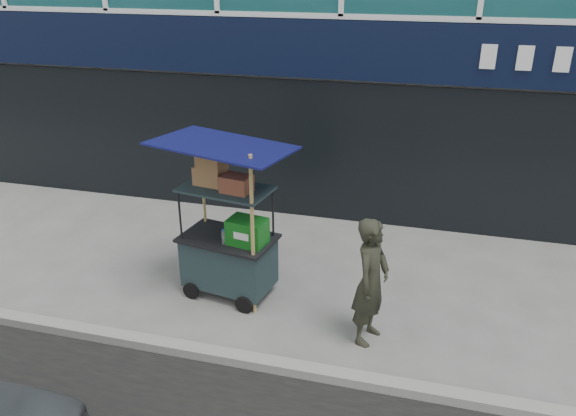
# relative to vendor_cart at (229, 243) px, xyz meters

# --- Properties ---
(ground) EXTENTS (80.00, 80.00, 0.00)m
(ground) POSITION_rel_vendor_cart_xyz_m (0.92, -1.17, -0.77)
(ground) COLOR slate
(ground) RESTS_ON ground
(curb) EXTENTS (80.00, 0.18, 0.12)m
(curb) POSITION_rel_vendor_cart_xyz_m (0.92, -1.37, -0.71)
(curb) COLOR gray
(curb) RESTS_ON ground
(vendor_cart) EXTENTS (1.79, 1.40, 2.20)m
(vendor_cart) POSITION_rel_vendor_cart_xyz_m (0.00, 0.00, 0.00)
(vendor_cart) COLOR black
(vendor_cart) RESTS_ON ground
(vendor_man) EXTENTS (0.53, 0.66, 1.58)m
(vendor_man) POSITION_rel_vendor_cart_xyz_m (1.94, -0.53, 0.02)
(vendor_man) COLOR #28291E
(vendor_man) RESTS_ON ground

